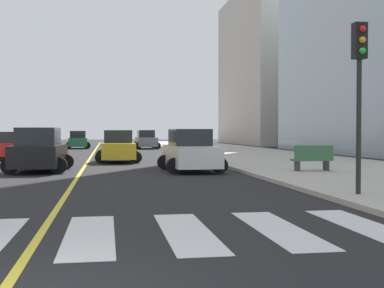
# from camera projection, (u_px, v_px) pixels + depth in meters

# --- Properties ---
(sidewalk_kerb_east) EXTENTS (10.00, 120.00, 0.15)m
(sidewalk_kerb_east) POSITION_uv_depth(u_px,v_px,m) (319.00, 166.00, 27.03)
(sidewalk_kerb_east) COLOR #B2ADA3
(sidewalk_kerb_east) RESTS_ON ground
(crosswalk_paint) EXTENTS (13.50, 4.00, 0.01)m
(crosswalk_paint) POSITION_uv_depth(u_px,v_px,m) (39.00, 236.00, 9.27)
(crosswalk_paint) COLOR silver
(crosswalk_paint) RESTS_ON ground
(lane_divider_paint) EXTENTS (0.16, 80.00, 0.01)m
(lane_divider_paint) POSITION_uv_depth(u_px,v_px,m) (93.00, 153.00, 44.79)
(lane_divider_paint) COLOR yellow
(lane_divider_paint) RESTS_ON ground
(parking_garage_concrete) EXTENTS (18.00, 24.00, 21.80)m
(parking_garage_concrete) POSITION_uv_depth(u_px,v_px,m) (296.00, 70.00, 75.21)
(parking_garage_concrete) COLOR #B2ADA3
(parking_garage_concrete) RESTS_ON ground
(car_green_nearest) EXTENTS (2.79, 4.35, 1.91)m
(car_green_nearest) POSITION_uv_depth(u_px,v_px,m) (78.00, 140.00, 55.55)
(car_green_nearest) COLOR #236B42
(car_green_nearest) RESTS_ON ground
(car_yellow_second) EXTENTS (2.74, 4.38, 1.95)m
(car_yellow_second) POSITION_uv_depth(u_px,v_px,m) (118.00, 147.00, 31.41)
(car_yellow_second) COLOR gold
(car_yellow_second) RESTS_ON ground
(car_white_third) EXTENTS (2.93, 4.56, 2.00)m
(car_white_third) POSITION_uv_depth(u_px,v_px,m) (191.00, 152.00, 24.23)
(car_white_third) COLOR silver
(car_white_third) RESTS_ON ground
(car_gray_fourth) EXTENTS (2.89, 4.53, 1.99)m
(car_gray_fourth) POSITION_uv_depth(u_px,v_px,m) (146.00, 140.00, 55.02)
(car_gray_fourth) COLOR slate
(car_gray_fourth) RESTS_ON ground
(car_red_fifth) EXTENTS (2.65, 4.18, 1.85)m
(car_red_fifth) POSITION_uv_depth(u_px,v_px,m) (15.00, 146.00, 34.77)
(car_red_fifth) COLOR red
(car_red_fifth) RESTS_ON ground
(car_black_sixth) EXTENTS (2.98, 4.68, 2.06)m
(car_black_sixth) POSITION_uv_depth(u_px,v_px,m) (39.00, 151.00, 24.08)
(car_black_sixth) COLOR black
(car_black_sixth) RESTS_ON ground
(traffic_light_near_corner) EXTENTS (0.36, 0.41, 4.75)m
(traffic_light_near_corner) POSITION_uv_depth(u_px,v_px,m) (359.00, 74.00, 14.22)
(traffic_light_near_corner) COLOR black
(traffic_light_near_corner) RESTS_ON sidewalk_kerb_east
(park_bench) EXTENTS (1.81, 0.58, 1.12)m
(park_bench) POSITION_uv_depth(u_px,v_px,m) (312.00, 159.00, 22.60)
(park_bench) COLOR #33603D
(park_bench) RESTS_ON sidewalk_kerb_east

